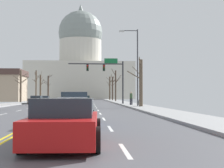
% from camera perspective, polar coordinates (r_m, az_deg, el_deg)
% --- Properties ---
extents(ground, '(20.00, 180.00, 0.20)m').
position_cam_1_polar(ground, '(32.14, -8.98, -4.38)').
color(ground, '#4F4F54').
extents(signal_gantry, '(7.91, 0.41, 6.49)m').
position_cam_1_polar(signal_gantry, '(45.54, -0.86, 2.26)').
color(signal_gantry, '#28282D').
rests_on(signal_gantry, ground).
extents(street_lamp_right, '(2.15, 0.24, 8.70)m').
position_cam_1_polar(street_lamp_right, '(36.22, 4.21, 4.11)').
color(street_lamp_right, '#333338').
rests_on(street_lamp_right, ground).
extents(capitol_building, '(35.75, 18.71, 33.09)m').
position_cam_1_polar(capitol_building, '(111.15, -5.68, 3.47)').
color(capitol_building, beige).
rests_on(capitol_building, ground).
extents(sedan_near_00, '(2.04, 4.53, 1.31)m').
position_cam_1_polar(sedan_near_00, '(40.88, -5.16, -3.04)').
color(sedan_near_00, '#1E7247').
rests_on(sedan_near_00, ground).
extents(sedan_near_01, '(2.15, 4.67, 1.24)m').
position_cam_1_polar(sedan_near_01, '(34.29, -5.75, -3.28)').
color(sedan_near_01, black).
rests_on(sedan_near_01, ground).
extents(sedan_near_02, '(2.09, 4.34, 1.11)m').
position_cam_1_polar(sedan_near_02, '(27.62, -5.81, -3.72)').
color(sedan_near_02, silver).
rests_on(sedan_near_02, ground).
extents(pickup_truck_near_03, '(2.23, 5.23, 1.59)m').
position_cam_1_polar(pickup_truck_near_03, '(21.99, -6.78, -3.68)').
color(pickup_truck_near_03, silver).
rests_on(pickup_truck_near_03, ground).
extents(sedan_near_04, '(2.00, 4.39, 1.25)m').
position_cam_1_polar(sedan_near_04, '(14.72, -7.00, -5.04)').
color(sedan_near_04, navy).
rests_on(sedan_near_04, ground).
extents(sedan_near_05, '(2.08, 4.28, 1.29)m').
position_cam_1_polar(sedan_near_05, '(8.90, -8.42, -7.06)').
color(sedan_near_05, '#B71414').
rests_on(sedan_near_05, ground).
extents(sedan_oncoming_00, '(2.05, 4.47, 1.27)m').
position_cam_1_polar(sedan_oncoming_00, '(50.48, -13.44, -2.81)').
color(sedan_oncoming_00, '#6B6056').
rests_on(sedan_oncoming_00, ground).
extents(sedan_oncoming_01, '(2.07, 4.59, 1.22)m').
position_cam_1_polar(sedan_oncoming_01, '(59.37, -12.06, -2.71)').
color(sedan_oncoming_01, '#9EA3A8').
rests_on(sedan_oncoming_01, ground).
extents(bare_tree_00, '(1.77, 2.22, 5.27)m').
position_cam_1_polar(bare_tree_00, '(34.80, 5.17, 0.32)').
color(bare_tree_00, brown).
rests_on(bare_tree_00, ground).
extents(bare_tree_01, '(2.46, 1.75, 5.52)m').
position_cam_1_polar(bare_tree_01, '(57.02, -16.03, -0.23)').
color(bare_tree_01, brown).
rests_on(bare_tree_01, ground).
extents(bare_tree_02, '(2.02, 1.78, 6.72)m').
position_cam_1_polar(bare_tree_02, '(65.31, 0.66, -0.15)').
color(bare_tree_02, '#423328').
rests_on(bare_tree_02, ground).
extents(bare_tree_03, '(2.68, 1.35, 6.59)m').
position_cam_1_polar(bare_tree_03, '(85.47, -11.37, -0.57)').
color(bare_tree_03, '#423328').
rests_on(bare_tree_03, ground).
extents(bare_tree_04, '(1.91, 2.45, 6.18)m').
position_cam_1_polar(bare_tree_04, '(78.15, 0.11, -0.63)').
color(bare_tree_04, '#423328').
rests_on(bare_tree_04, ground).
extents(bare_tree_05, '(2.20, 2.39, 7.00)m').
position_cam_1_polar(bare_tree_05, '(76.47, -12.70, -0.48)').
color(bare_tree_05, '#4C3D2D').
rests_on(bare_tree_05, ground).
extents(bare_tree_06, '(1.78, 1.64, 6.81)m').
position_cam_1_polar(bare_tree_06, '(83.64, -0.40, -0.66)').
color(bare_tree_06, '#4C3D2D').
rests_on(bare_tree_06, ground).
extents(bare_tree_07, '(1.58, 1.43, 6.46)m').
position_cam_1_polar(bare_tree_07, '(69.20, -13.46, -0.19)').
color(bare_tree_07, '#4C3D2D').
rests_on(bare_tree_07, ground).
extents(pedestrian_00, '(0.35, 0.34, 1.64)m').
position_cam_1_polar(pedestrian_00, '(40.09, 3.45, -2.44)').
color(pedestrian_00, black).
rests_on(pedestrian_00, ground).
extents(bicycle_parked, '(0.12, 1.77, 0.85)m').
position_cam_1_polar(bicycle_parked, '(36.13, 5.01, -3.39)').
color(bicycle_parked, black).
rests_on(bicycle_parked, ground).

